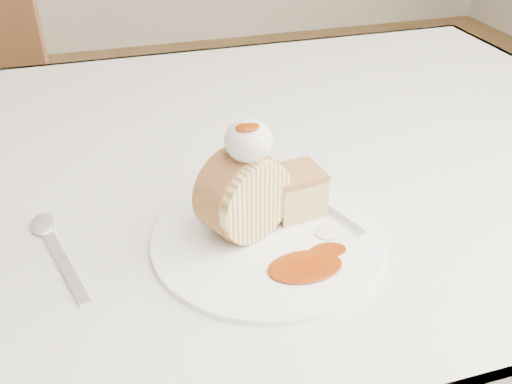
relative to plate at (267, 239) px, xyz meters
name	(u,v)px	position (x,y,z in m)	size (l,w,h in m)	color
table	(204,209)	(-0.03, 0.21, -0.09)	(1.40, 0.90, 0.75)	silver
plate	(267,239)	(0.00, 0.00, 0.00)	(0.26, 0.26, 0.01)	white
roulade_slice	(244,195)	(-0.02, 0.02, 0.05)	(0.10, 0.10, 0.05)	beige
cake_chunk	(296,194)	(0.05, 0.04, 0.03)	(0.06, 0.05, 0.05)	#AF7142
whipped_cream	(248,141)	(-0.02, 0.01, 0.12)	(0.05, 0.05, 0.04)	silver
caramel_drizzle	(248,122)	(-0.02, 0.01, 0.15)	(0.02, 0.02, 0.01)	#782505
caramel_pool	(305,266)	(0.02, -0.06, 0.01)	(0.08, 0.05, 0.00)	#782505
fork	(331,211)	(0.09, 0.02, 0.01)	(0.02, 0.15, 0.00)	silver
spoon	(65,267)	(-0.22, 0.02, 0.00)	(0.02, 0.16, 0.00)	silver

